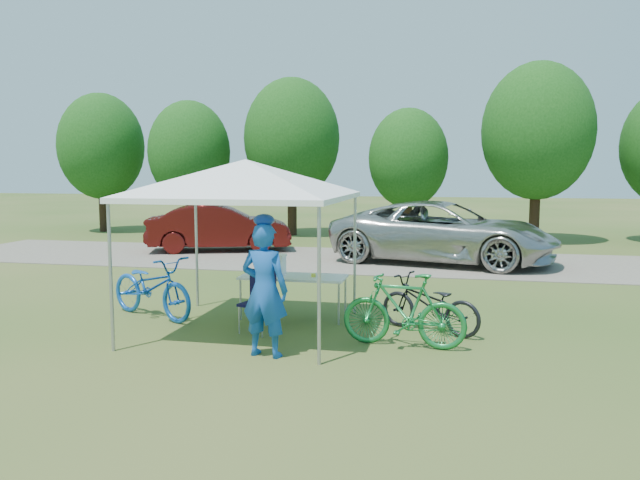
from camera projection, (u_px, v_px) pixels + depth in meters
The scene contains 14 objects.
ground at pixel (248, 330), 10.02m from camera, with size 100.00×100.00×0.00m, color #2D5119.
gravel_strip at pixel (338, 259), 17.79m from camera, with size 24.00×5.00×0.02m, color gray.
canopy at pixel (246, 164), 9.72m from camera, with size 4.53×4.53×3.00m.
treeline at pixel (360, 143), 23.33m from camera, with size 24.89×4.28×6.30m.
folding_table at pixel (294, 278), 10.76m from camera, with size 1.81×0.75×0.74m.
folding_chair at pixel (261, 295), 9.92m from camera, with size 0.62×0.64×0.97m.
cooler at pixel (271, 265), 10.82m from camera, with size 0.50×0.34×0.36m.
ice_cream_cup at pixel (313, 275), 10.63m from camera, with size 0.08×0.08×0.06m, color yellow.
cyclist at pixel (265, 290), 8.54m from camera, with size 0.68×0.44×1.86m, color #1550AD.
bike_blue at pixel (152, 287), 10.84m from camera, with size 0.72×2.07×1.09m, color blue.
bike_green at pixel (404, 310), 9.02m from camera, with size 0.51×1.81×1.09m, color #1C7E3A.
bike_dark at pixel (429, 304), 9.84m from camera, with size 0.60×1.73×0.91m, color black.
minivan at pixel (444, 232), 17.07m from camera, with size 2.80×6.07×1.69m, color #B8B7B3.
sedan at pixel (219, 227), 19.58m from camera, with size 1.55×4.45×1.47m, color #4D0F0C.
Camera 1 is at (3.19, -9.33, 2.57)m, focal length 35.00 mm.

